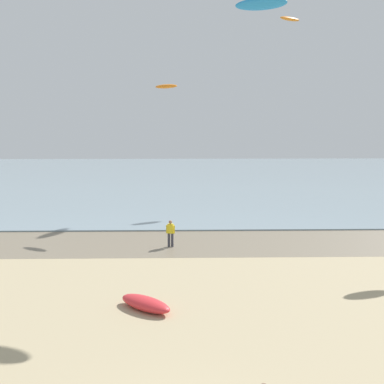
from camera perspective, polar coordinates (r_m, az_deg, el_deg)
name	(u,v)px	position (r m, az deg, el deg)	size (l,w,h in m)	color
wet_sand_strip	(176,243)	(31.73, -1.85, -6.03)	(120.00, 7.00, 0.01)	#7A6D59
sea	(179,177)	(69.69, -1.58, 1.79)	(160.00, 70.00, 0.10)	#7F939E
person_right_flank	(171,233)	(30.61, -2.55, -4.81)	(0.56, 0.30, 1.71)	#383842
grounded_kite	(145,304)	(20.90, -5.50, -12.95)	(2.67, 0.96, 0.53)	red
kite_aloft_1	(290,19)	(52.65, 11.45, 19.37)	(2.49, 0.80, 0.40)	orange
kite_aloft_3	(261,4)	(27.27, 8.13, 21.09)	(2.75, 0.88, 0.44)	#2384D1
kite_aloft_5	(166,86)	(37.52, -3.07, 12.33)	(1.94, 0.62, 0.31)	orange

